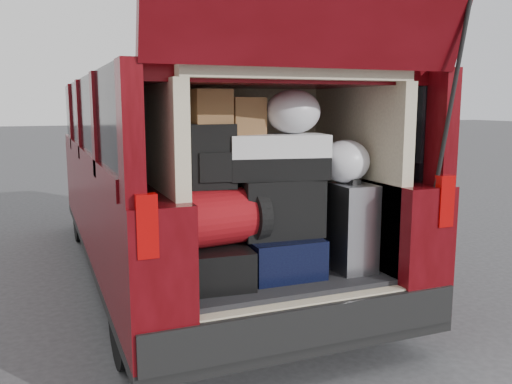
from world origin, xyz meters
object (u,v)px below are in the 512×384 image
(silver_roller, at_px, (349,226))
(red_duffel, at_px, (219,217))
(black_hardshell, at_px, (211,263))
(black_soft_case, at_px, (280,207))
(twotone_duffel, at_px, (277,156))
(navy_hardshell, at_px, (276,253))
(backpack, at_px, (212,156))

(silver_roller, distance_m, red_duffel, 0.84)
(black_hardshell, xyz_separation_m, red_duffel, (0.05, -0.02, 0.27))
(black_hardshell, distance_m, silver_roller, 0.90)
(black_soft_case, height_order, twotone_duffel, twotone_duffel)
(black_hardshell, relative_size, twotone_duffel, 0.94)
(silver_roller, height_order, red_duffel, red_duffel)
(twotone_duffel, bearing_deg, navy_hardshell, 73.64)
(navy_hardshell, distance_m, backpack, 0.73)
(black_hardshell, xyz_separation_m, silver_roller, (0.88, -0.08, 0.16))
(red_duffel, bearing_deg, black_hardshell, 146.23)
(backpack, distance_m, twotone_duffel, 0.40)
(black_soft_case, xyz_separation_m, backpack, (-0.41, 0.03, 0.32))
(silver_roller, relative_size, twotone_duffel, 0.92)
(backpack, bearing_deg, black_hardshell, -131.09)
(black_soft_case, relative_size, twotone_duffel, 0.83)
(navy_hardshell, xyz_separation_m, black_soft_case, (0.01, -0.03, 0.29))
(silver_roller, relative_size, backpack, 1.47)
(navy_hardshell, bearing_deg, silver_roller, -12.20)
(black_hardshell, bearing_deg, navy_hardshell, 7.54)
(red_duffel, bearing_deg, black_soft_case, -5.24)
(navy_hardshell, bearing_deg, red_duffel, -172.23)
(black_soft_case, bearing_deg, red_duffel, -172.50)
(navy_hardshell, distance_m, twotone_duffel, 0.60)
(red_duffel, xyz_separation_m, twotone_duffel, (0.38, 0.04, 0.33))
(silver_roller, bearing_deg, black_hardshell, 175.27)
(red_duffel, relative_size, black_soft_case, 1.03)
(black_hardshell, height_order, red_duffel, red_duffel)
(red_duffel, bearing_deg, twotone_duffel, -1.89)
(navy_hardshell, bearing_deg, black_soft_case, -66.04)
(twotone_duffel, bearing_deg, black_soft_case, -48.20)
(black_soft_case, distance_m, twotone_duffel, 0.31)
(black_soft_case, bearing_deg, silver_roller, -5.62)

